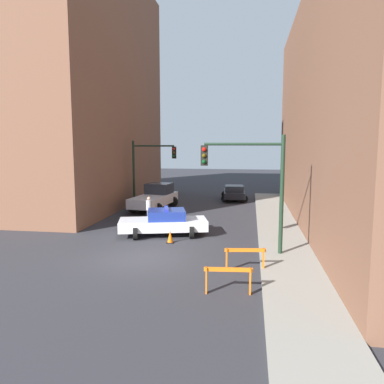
{
  "coord_description": "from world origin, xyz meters",
  "views": [
    {
      "loc": [
        4.54,
        -15.14,
        4.9
      ],
      "look_at": [
        0.91,
        7.95,
        1.93
      ],
      "focal_mm": 35.0,
      "sensor_mm": 36.0,
      "label": 1
    }
  ],
  "objects_px": {
    "white_truck": "(155,197)",
    "barrier_mid": "(245,255)",
    "pedestrian_crossing": "(149,209)",
    "traffic_cone": "(170,237)",
    "traffic_light_near": "(255,176)",
    "police_car": "(164,222)",
    "traffic_light_far": "(147,164)",
    "barrier_front": "(228,276)",
    "parked_car_near": "(234,192)"
  },
  "relations": [
    {
      "from": "traffic_light_near",
      "to": "traffic_light_far",
      "type": "xyz_separation_m",
      "value": [
        -8.03,
        11.34,
        -0.13
      ]
    },
    {
      "from": "police_car",
      "to": "traffic_cone",
      "type": "xyz_separation_m",
      "value": [
        0.67,
        -1.51,
        -0.41
      ]
    },
    {
      "from": "traffic_light_near",
      "to": "police_car",
      "type": "xyz_separation_m",
      "value": [
        -4.78,
        2.92,
        -2.81
      ]
    },
    {
      "from": "barrier_front",
      "to": "pedestrian_crossing",
      "type": "bearing_deg",
      "value": 117.91
    },
    {
      "from": "traffic_light_near",
      "to": "traffic_cone",
      "type": "xyz_separation_m",
      "value": [
        -4.11,
        1.41,
        -3.21
      ]
    },
    {
      "from": "traffic_light_far",
      "to": "barrier_mid",
      "type": "relative_size",
      "value": 3.27
    },
    {
      "from": "traffic_light_far",
      "to": "barrier_mid",
      "type": "distance_m",
      "value": 15.84
    },
    {
      "from": "pedestrian_crossing",
      "to": "traffic_cone",
      "type": "relative_size",
      "value": 2.53
    },
    {
      "from": "barrier_mid",
      "to": "traffic_cone",
      "type": "bearing_deg",
      "value": 136.05
    },
    {
      "from": "pedestrian_crossing",
      "to": "barrier_front",
      "type": "bearing_deg",
      "value": 69.87
    },
    {
      "from": "traffic_light_far",
      "to": "barrier_mid",
      "type": "height_order",
      "value": "traffic_light_far"
    },
    {
      "from": "police_car",
      "to": "white_truck",
      "type": "relative_size",
      "value": 0.89
    },
    {
      "from": "police_car",
      "to": "traffic_cone",
      "type": "bearing_deg",
      "value": -170.88
    },
    {
      "from": "traffic_light_near",
      "to": "police_car",
      "type": "relative_size",
      "value": 1.04
    },
    {
      "from": "white_truck",
      "to": "barrier_front",
      "type": "height_order",
      "value": "white_truck"
    },
    {
      "from": "police_car",
      "to": "barrier_front",
      "type": "relative_size",
      "value": 3.14
    },
    {
      "from": "white_truck",
      "to": "barrier_front",
      "type": "relative_size",
      "value": 3.52
    },
    {
      "from": "white_truck",
      "to": "barrier_mid",
      "type": "distance_m",
      "value": 14.93
    },
    {
      "from": "traffic_light_far",
      "to": "barrier_front",
      "type": "distance_m",
      "value": 17.72
    },
    {
      "from": "traffic_light_near",
      "to": "barrier_mid",
      "type": "relative_size",
      "value": 3.27
    },
    {
      "from": "police_car",
      "to": "parked_car_near",
      "type": "bearing_deg",
      "value": -27.89
    },
    {
      "from": "parked_car_near",
      "to": "barrier_front",
      "type": "distance_m",
      "value": 21.24
    },
    {
      "from": "white_truck",
      "to": "barrier_mid",
      "type": "xyz_separation_m",
      "value": [
        7.0,
        -13.18,
        -0.29
      ]
    },
    {
      "from": "traffic_light_near",
      "to": "pedestrian_crossing",
      "type": "relative_size",
      "value": 3.13
    },
    {
      "from": "parked_car_near",
      "to": "barrier_mid",
      "type": "distance_m",
      "value": 18.88
    },
    {
      "from": "police_car",
      "to": "pedestrian_crossing",
      "type": "relative_size",
      "value": 3.02
    },
    {
      "from": "pedestrian_crossing",
      "to": "traffic_cone",
      "type": "height_order",
      "value": "pedestrian_crossing"
    },
    {
      "from": "police_car",
      "to": "white_truck",
      "type": "height_order",
      "value": "white_truck"
    },
    {
      "from": "traffic_light_far",
      "to": "barrier_front",
      "type": "relative_size",
      "value": 3.25
    },
    {
      "from": "white_truck",
      "to": "traffic_light_far",
      "type": "bearing_deg",
      "value": 158.45
    },
    {
      "from": "traffic_cone",
      "to": "traffic_light_near",
      "type": "bearing_deg",
      "value": -18.91
    },
    {
      "from": "barrier_front",
      "to": "police_car",
      "type": "bearing_deg",
      "value": 117.54
    },
    {
      "from": "white_truck",
      "to": "pedestrian_crossing",
      "type": "xyz_separation_m",
      "value": [
        0.89,
        -5.0,
        -0.04
      ]
    },
    {
      "from": "barrier_mid",
      "to": "traffic_cone",
      "type": "distance_m",
      "value": 5.25
    },
    {
      "from": "traffic_light_near",
      "to": "traffic_light_far",
      "type": "relative_size",
      "value": 1.0
    },
    {
      "from": "barrier_mid",
      "to": "traffic_cone",
      "type": "xyz_separation_m",
      "value": [
        -3.77,
        3.64,
        -0.3
      ]
    },
    {
      "from": "traffic_light_far",
      "to": "barrier_mid",
      "type": "bearing_deg",
      "value": -60.44
    },
    {
      "from": "white_truck",
      "to": "parked_car_near",
      "type": "distance_m",
      "value": 8.07
    },
    {
      "from": "pedestrian_crossing",
      "to": "traffic_cone",
      "type": "xyz_separation_m",
      "value": [
        2.34,
        -4.55,
        -0.54
      ]
    },
    {
      "from": "traffic_light_far",
      "to": "pedestrian_crossing",
      "type": "xyz_separation_m",
      "value": [
        1.58,
        -5.39,
        -2.54
      ]
    },
    {
      "from": "traffic_light_far",
      "to": "white_truck",
      "type": "bearing_deg",
      "value": -29.32
    },
    {
      "from": "traffic_light_near",
      "to": "traffic_cone",
      "type": "relative_size",
      "value": 7.93
    },
    {
      "from": "parked_car_near",
      "to": "white_truck",
      "type": "bearing_deg",
      "value": -139.47
    },
    {
      "from": "traffic_light_near",
      "to": "traffic_cone",
      "type": "bearing_deg",
      "value": 161.09
    },
    {
      "from": "traffic_light_near",
      "to": "pedestrian_crossing",
      "type": "bearing_deg",
      "value": 137.29
    },
    {
      "from": "pedestrian_crossing",
      "to": "traffic_light_near",
      "type": "bearing_deg",
      "value": 89.25
    },
    {
      "from": "pedestrian_crossing",
      "to": "barrier_mid",
      "type": "height_order",
      "value": "pedestrian_crossing"
    },
    {
      "from": "white_truck",
      "to": "traffic_cone",
      "type": "height_order",
      "value": "white_truck"
    },
    {
      "from": "barrier_front",
      "to": "traffic_cone",
      "type": "height_order",
      "value": "barrier_front"
    },
    {
      "from": "white_truck",
      "to": "barrier_mid",
      "type": "bearing_deg",
      "value": -54.24
    }
  ]
}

